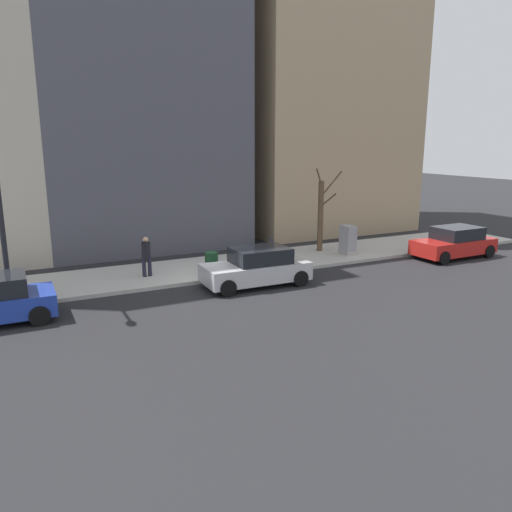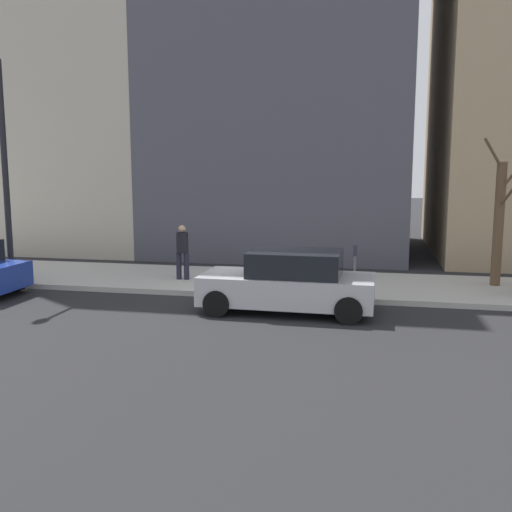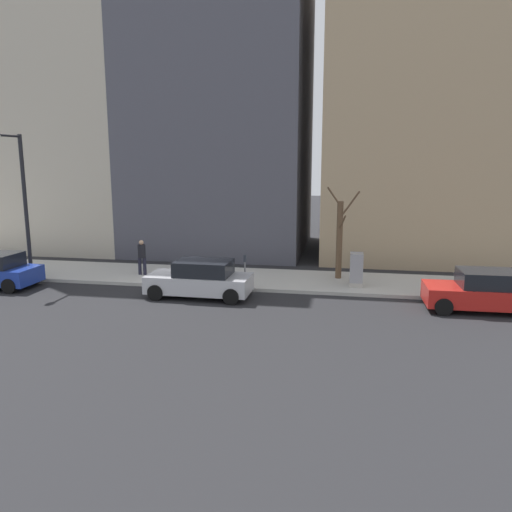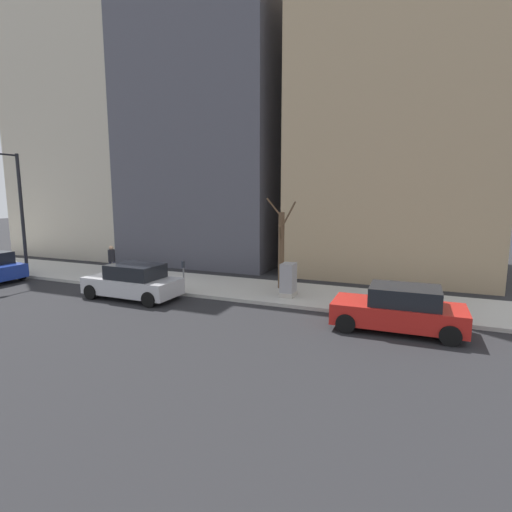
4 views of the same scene
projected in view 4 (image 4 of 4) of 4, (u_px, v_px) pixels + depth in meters
name	position (u px, v px, depth m)	size (l,w,h in m)	color
ground_plane	(134.00, 290.00, 18.85)	(120.00, 120.00, 0.00)	#232326
sidewalk	(160.00, 281.00, 20.66)	(4.00, 36.00, 0.15)	#B2AFA8
parked_car_red	(399.00, 309.00, 13.20)	(1.98, 4.23, 1.52)	red
parked_car_silver	(133.00, 282.00, 17.32)	(1.98, 4.23, 1.52)	#B7B7BC
parking_meter	(183.00, 272.00, 18.17)	(0.14, 0.10, 1.35)	slate
utility_box	(288.00, 280.00, 17.15)	(0.83, 0.61, 1.43)	#A8A399
streetlamp	(17.00, 203.00, 21.50)	(1.97, 0.32, 6.50)	black
bare_tree	(281.00, 248.00, 18.43)	(1.09, 1.44, 4.21)	brown
trash_bin	(143.00, 274.00, 19.64)	(0.56, 0.56, 0.90)	#14381E
pedestrian_near_meter	(112.00, 259.00, 21.20)	(0.36, 0.40, 1.66)	#1E1E2D
office_tower_left	(398.00, 98.00, 23.08)	(10.61, 10.61, 20.05)	tan
office_block_center	(219.00, 128.00, 27.49)	(10.22, 10.22, 18.00)	#4C4C56
office_tower_right	(103.00, 107.00, 30.86)	(9.91, 9.91, 22.32)	#BCB29E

